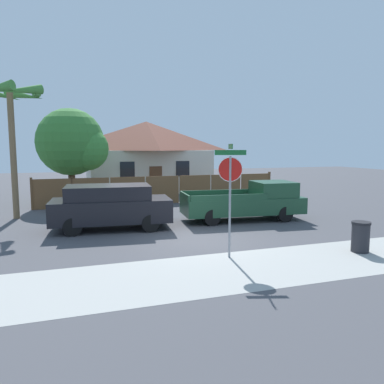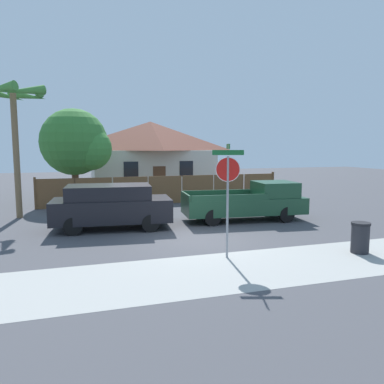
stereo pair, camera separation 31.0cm
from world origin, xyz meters
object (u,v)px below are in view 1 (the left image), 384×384
object	(u,v)px
palm_tree	(10,104)
stop_sign	(230,181)
trash_bin	(361,237)
oak_tree	(74,144)
house	(147,155)
red_suv	(111,205)
orange_pickup	(248,202)

from	to	relation	value
palm_tree	stop_sign	bearing A→B (deg)	-52.12
trash_bin	oak_tree	bearing A→B (deg)	121.09
house	palm_tree	world-z (taller)	palm_tree
palm_tree	trash_bin	world-z (taller)	palm_tree
oak_tree	trash_bin	world-z (taller)	oak_tree
red_suv	orange_pickup	xyz separation A→B (m)	(6.23, -0.03, -0.14)
oak_tree	trash_bin	size ratio (longest dim) A/B	5.69
red_suv	palm_tree	bearing A→B (deg)	141.82
red_suv	trash_bin	xyz separation A→B (m)	(7.20, -5.95, -0.49)
orange_pickup	stop_sign	distance (m)	6.25
oak_tree	stop_sign	size ratio (longest dim) A/B	1.63
red_suv	stop_sign	size ratio (longest dim) A/B	1.43
orange_pickup	stop_sign	xyz separation A→B (m)	(-3.26, -5.11, 1.51)
stop_sign	red_suv	bearing A→B (deg)	137.13
oak_tree	palm_tree	distance (m)	5.32
trash_bin	red_suv	bearing A→B (deg)	140.42
house	stop_sign	xyz separation A→B (m)	(-1.33, -18.52, -0.39)
orange_pickup	house	bearing A→B (deg)	103.55
oak_tree	palm_tree	xyz separation A→B (m)	(-2.79, -4.17, 1.77)
red_suv	stop_sign	world-z (taller)	stop_sign
oak_tree	palm_tree	bearing A→B (deg)	-123.79
palm_tree	stop_sign	world-z (taller)	palm_tree
red_suv	oak_tree	bearing A→B (deg)	103.79
palm_tree	red_suv	xyz separation A→B (m)	(3.96, -3.77, -4.33)
house	oak_tree	bearing A→B (deg)	-135.14
palm_tree	stop_sign	size ratio (longest dim) A/B	1.79
house	red_suv	bearing A→B (deg)	-107.81
orange_pickup	trash_bin	world-z (taller)	orange_pickup
red_suv	trash_bin	world-z (taller)	red_suv
house	orange_pickup	distance (m)	13.68
oak_tree	orange_pickup	size ratio (longest dim) A/B	0.99
oak_tree	trash_bin	xyz separation A→B (m)	(8.37, -13.89, -3.05)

